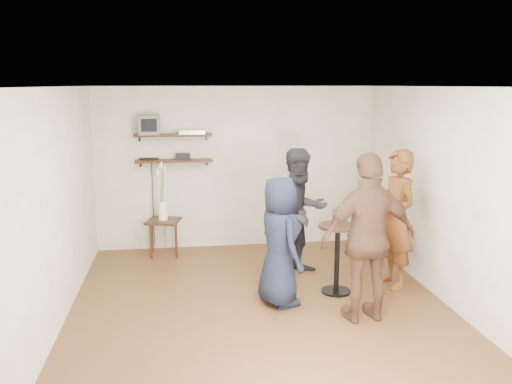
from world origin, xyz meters
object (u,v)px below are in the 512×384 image
Objects in this scene: dvd_deck at (192,132)px; person_plaid at (396,219)px; radio at (183,156)px; drinks_table at (337,249)px; person_dark at (300,212)px; person_brown at (369,238)px; person_navy at (279,241)px; side_table at (163,226)px; crt_monitor at (149,125)px.

dvd_deck is 3.41m from person_plaid.
drinks_table is at bearing -48.56° from radio.
drinks_table is 0.89m from person_dark.
person_plaid is 1.18m from person_brown.
person_plaid is at bearing -52.21° from person_dark.
person_brown is at bearing -140.15° from person_navy.
drinks_table is (2.22, -1.89, 0.10)m from side_table.
drinks_table is at bearing -50.80° from dvd_deck.
person_brown reaches higher than person_plaid.
person_brown is (1.99, -2.97, -0.56)m from radio.
person_brown is (1.85, -2.97, -0.94)m from dvd_deck.
person_brown reaches higher than drinks_table.
person_plaid reaches higher than radio.
crt_monitor reaches higher than side_table.
radio is at bearing 37.35° from side_table.
side_table is at bearing -56.44° from person_brown.
drinks_table is 0.47× the size of person_brown.
dvd_deck is 3.06m from drinks_table.
person_navy reaches higher than drinks_table.
drinks_table is (2.39, -2.14, -1.44)m from crt_monitor.
radio is at bearing -134.92° from person_plaid.
dvd_deck reaches higher than person_plaid.
person_navy is (0.95, -2.39, -1.11)m from dvd_deck.
radio is (0.50, 0.00, -0.50)m from crt_monitor.
dvd_deck reaches higher than drinks_table.
side_table is 2.59m from person_navy.
drinks_table is at bearing -90.00° from person_brown.
side_table is 2.25m from person_dark.
person_navy is at bearing -39.85° from person_brown.
person_dark is at bearing -82.51° from person_brown.
dvd_deck is at bearing -65.09° from person_brown.
radio is at bearing -63.13° from person_brown.
radio is 2.18m from person_dark.
crt_monitor is 0.71m from radio.
person_navy reaches higher than side_table.
dvd_deck is at bearing 114.33° from person_dark.
dvd_deck is at bearing 4.44° from person_navy.
person_dark is 1.13m from person_navy.
radio is at bearing 0.00° from crt_monitor.
person_dark is at bearing -30.31° from side_table.
drinks_table is at bearing -40.35° from side_table.
dvd_deck is at bearing 28.03° from side_table.
side_table is 3.54m from person_plaid.
crt_monitor reaches higher than person_plaid.
radio is 0.25× the size of drinks_table.
person_plaid is (3.04, -1.77, 0.44)m from side_table.
dvd_deck is 2.80m from person_navy.
radio is 0.14× the size of person_navy.
person_navy is (-0.48, -1.02, -0.10)m from person_dark.
dvd_deck is (0.64, 0.00, -0.12)m from crt_monitor.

